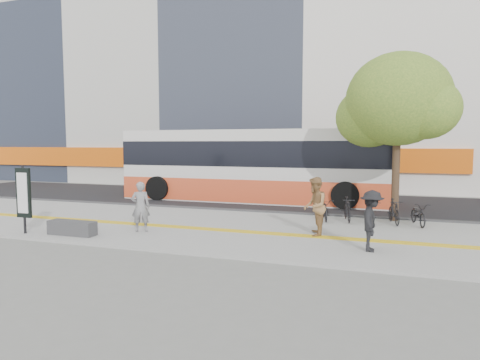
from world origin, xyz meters
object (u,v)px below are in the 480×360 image
(pedestrian_tan, at_px, (315,206))
(pedestrian_dark, at_px, (372,221))
(signboard, at_px, (23,194))
(street_tree, at_px, (397,102))
(seated_woman, at_px, (141,207))
(bench, at_px, (72,228))
(bus, at_px, (253,168))

(pedestrian_tan, xyz_separation_m, pedestrian_dark, (1.73, -1.47, -0.10))
(signboard, relative_size, street_tree, 0.35)
(signboard, distance_m, street_tree, 13.40)
(signboard, height_order, pedestrian_tan, signboard)
(pedestrian_tan, bearing_deg, street_tree, 138.89)
(signboard, bearing_deg, pedestrian_dark, 6.59)
(signboard, relative_size, seated_woman, 1.33)
(street_tree, xyz_separation_m, seated_woman, (-7.98, -4.88, -3.61))
(street_tree, bearing_deg, pedestrian_tan, -124.19)
(bench, relative_size, bus, 0.12)
(signboard, distance_m, pedestrian_tan, 9.32)
(bus, height_order, pedestrian_tan, bus)
(street_tree, distance_m, seated_woman, 10.03)
(signboard, height_order, pedestrian_dark, signboard)
(signboard, xyz_separation_m, pedestrian_dark, (10.65, 1.23, -0.46))
(street_tree, bearing_deg, seated_woman, -148.54)
(pedestrian_tan, distance_m, pedestrian_dark, 2.27)
(bench, bearing_deg, signboard, -169.19)
(bus, height_order, pedestrian_dark, bus)
(seated_woman, bearing_deg, pedestrian_tan, 165.01)
(pedestrian_tan, bearing_deg, bus, -156.81)
(signboard, height_order, seated_woman, signboard)
(bus, xyz_separation_m, seated_woman, (-1.28, -8.56, -0.84))
(seated_woman, height_order, pedestrian_dark, seated_woman)
(street_tree, bearing_deg, bus, 151.24)
(signboard, xyz_separation_m, pedestrian_tan, (8.91, 2.70, -0.36))
(bus, bearing_deg, signboard, -115.06)
(signboard, distance_m, seated_woman, 3.72)
(pedestrian_tan, height_order, pedestrian_dark, pedestrian_tan)
(bench, bearing_deg, street_tree, 31.62)
(bus, bearing_deg, pedestrian_dark, -55.77)
(street_tree, xyz_separation_m, pedestrian_tan, (-2.47, -3.63, -3.51))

